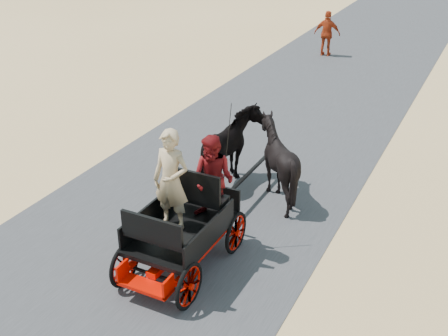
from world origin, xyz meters
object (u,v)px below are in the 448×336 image
at_px(carriage, 183,248).
at_px(pedestrian, 327,34).
at_px(horse_left, 230,151).
at_px(horse_right, 278,161).

height_order(carriage, pedestrian, pedestrian).
bearing_deg(horse_left, pedestrian, -83.05).
height_order(horse_left, horse_right, horse_right).
xyz_separation_m(carriage, horse_right, (0.55, 3.00, 0.49)).
bearing_deg(pedestrian, horse_left, 92.59).
bearing_deg(carriage, horse_right, 79.61).
distance_m(horse_left, horse_right, 1.10).
xyz_separation_m(carriage, horse_left, (-0.55, 3.00, 0.49)).
xyz_separation_m(horse_left, pedestrian, (-1.37, 11.25, 0.02)).
height_order(horse_left, pedestrian, pedestrian).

